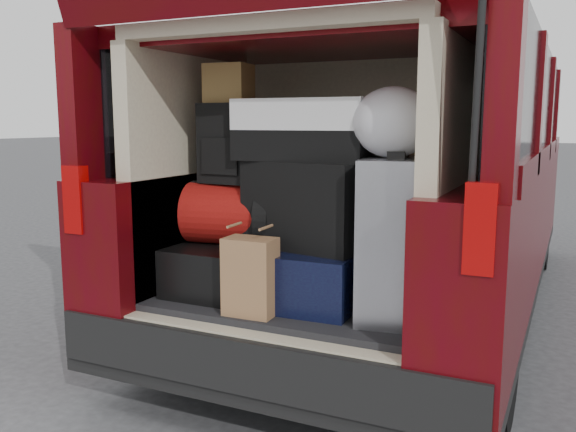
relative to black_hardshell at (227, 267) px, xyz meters
The scene contains 13 objects.
ground 0.77m from the black_hardshell, 20.15° to the right, with size 80.00×80.00×0.00m, color #363639.
minivan 1.78m from the black_hardshell, 77.72° to the left, with size 1.90×5.35×2.77m.
load_floor 0.56m from the black_hardshell, 20.23° to the left, with size 1.24×1.05×0.55m, color black.
black_hardshell is the anchor object (origin of this frame).
navy_hardshell 0.45m from the black_hardshell, ahead, with size 0.47×0.57×0.25m, color black.
silver_roller 0.87m from the black_hardshell, ahead, with size 0.28×0.44×0.66m, color white.
kraft_bag 0.42m from the black_hardshell, 45.22° to the right, with size 0.21×0.14×0.33m, color #8B5F3E.
red_duffel 0.26m from the black_hardshell, 17.70° to the left, with size 0.45×0.29×0.29m, color maroon.
black_soft_case 0.54m from the black_hardshell, ahead, with size 0.54×0.32×0.39m, color black.
backpack 0.59m from the black_hardshell, 66.88° to the left, with size 0.26×0.16×0.37m, color black.
twotone_duffel 0.77m from the black_hardshell, ahead, with size 0.60×0.31×0.27m, color white.
grocery_sack_lower 0.87m from the black_hardshell, 100.07° to the left, with size 0.20×0.16×0.18m, color olive.
plastic_bag_right 1.07m from the black_hardshell, ahead, with size 0.33×0.31×0.29m, color silver.
Camera 1 is at (1.12, -2.34, 1.36)m, focal length 38.00 mm.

